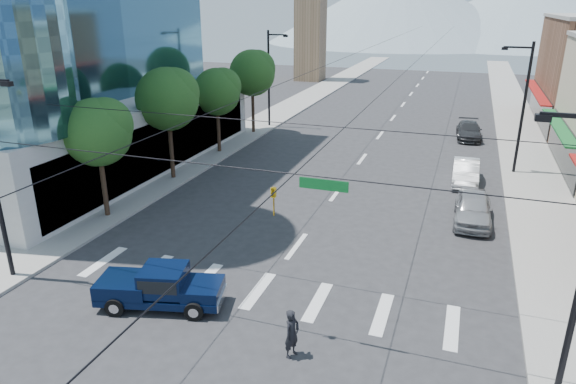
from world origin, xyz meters
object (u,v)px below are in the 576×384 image
parked_car_near (473,208)px  parked_car_mid (466,172)px  pedestrian (292,334)px  parked_car_far (469,131)px  pickup_truck (160,286)px

parked_car_near → parked_car_mid: parked_car_near is taller
parked_car_mid → pedestrian: bearing=-104.7°
parked_car_near → parked_car_far: (-0.53, 19.35, -0.10)m
parked_car_near → parked_car_far: parked_car_near is taller
pickup_truck → parked_car_far: bearing=56.9°
pedestrian → parked_car_near: (5.63, 14.04, -0.06)m
parked_car_far → pedestrian: bearing=-102.5°
pedestrian → parked_car_near: bearing=-3.0°
pedestrian → parked_car_near: size_ratio=0.37×
pickup_truck → parked_car_far: (11.00, 32.19, -0.15)m
pickup_truck → parked_car_far: pickup_truck is taller
parked_car_near → parked_car_far: 19.35m
parked_car_near → parked_car_mid: 6.78m
pickup_truck → parked_car_far: size_ratio=1.04×
pedestrian → pickup_truck: bearing=97.4°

